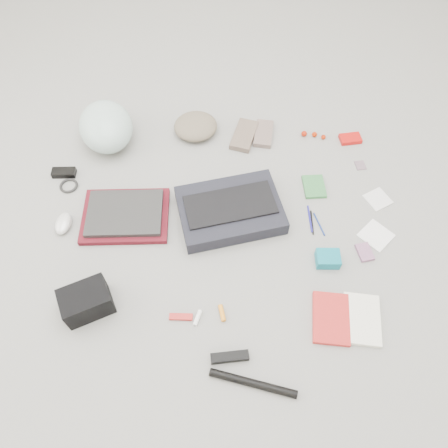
{
  "coord_description": "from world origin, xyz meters",
  "views": [
    {
      "loc": [
        0.01,
        -1.02,
        1.63
      ],
      "look_at": [
        0.0,
        0.0,
        0.05
      ],
      "focal_mm": 35.0,
      "sensor_mm": 36.0,
      "label": 1
    }
  ],
  "objects_px": {
    "bike_helmet": "(106,127)",
    "accordion_wallet": "(328,259)",
    "book_red": "(331,318)",
    "laptop": "(125,213)",
    "messenger_bag": "(230,210)",
    "camera_bag": "(86,301)"
  },
  "relations": [
    {
      "from": "bike_helmet",
      "to": "accordion_wallet",
      "type": "height_order",
      "value": "bike_helmet"
    },
    {
      "from": "bike_helmet",
      "to": "messenger_bag",
      "type": "bearing_deg",
      "value": -54.0
    },
    {
      "from": "messenger_bag",
      "to": "laptop",
      "type": "height_order",
      "value": "messenger_bag"
    },
    {
      "from": "messenger_bag",
      "to": "bike_helmet",
      "type": "relative_size",
      "value": 1.38
    },
    {
      "from": "book_red",
      "to": "laptop",
      "type": "bearing_deg",
      "value": 157.05
    },
    {
      "from": "messenger_bag",
      "to": "laptop",
      "type": "relative_size",
      "value": 1.36
    },
    {
      "from": "messenger_bag",
      "to": "bike_helmet",
      "type": "bearing_deg",
      "value": 129.6
    },
    {
      "from": "bike_helmet",
      "to": "book_red",
      "type": "relative_size",
      "value": 1.55
    },
    {
      "from": "laptop",
      "to": "bike_helmet",
      "type": "relative_size",
      "value": 1.02
    },
    {
      "from": "laptop",
      "to": "book_red",
      "type": "distance_m",
      "value": 0.98
    },
    {
      "from": "laptop",
      "to": "book_red",
      "type": "bearing_deg",
      "value": -30.53
    },
    {
      "from": "book_red",
      "to": "messenger_bag",
      "type": "bearing_deg",
      "value": 134.49
    },
    {
      "from": "messenger_bag",
      "to": "camera_bag",
      "type": "height_order",
      "value": "camera_bag"
    },
    {
      "from": "laptop",
      "to": "messenger_bag",
      "type": "bearing_deg",
      "value": 0.48
    },
    {
      "from": "camera_bag",
      "to": "book_red",
      "type": "distance_m",
      "value": 0.95
    },
    {
      "from": "messenger_bag",
      "to": "accordion_wallet",
      "type": "height_order",
      "value": "messenger_bag"
    },
    {
      "from": "bike_helmet",
      "to": "book_red",
      "type": "height_order",
      "value": "bike_helmet"
    },
    {
      "from": "laptop",
      "to": "camera_bag",
      "type": "relative_size",
      "value": 1.8
    },
    {
      "from": "messenger_bag",
      "to": "camera_bag",
      "type": "bearing_deg",
      "value": -154.98
    },
    {
      "from": "messenger_bag",
      "to": "bike_helmet",
      "type": "distance_m",
      "value": 0.76
    },
    {
      "from": "laptop",
      "to": "camera_bag",
      "type": "distance_m",
      "value": 0.44
    },
    {
      "from": "messenger_bag",
      "to": "laptop",
      "type": "xyz_separation_m",
      "value": [
        -0.47,
        -0.02,
        0.0
      ]
    }
  ]
}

